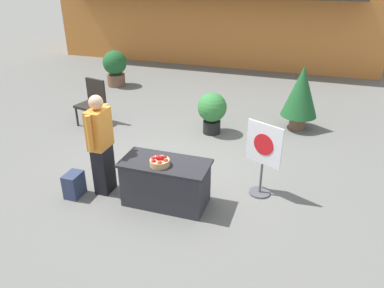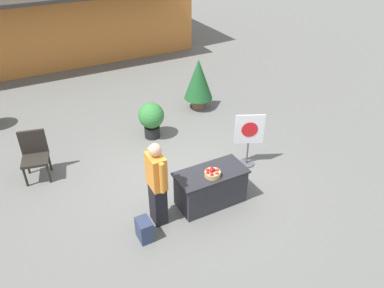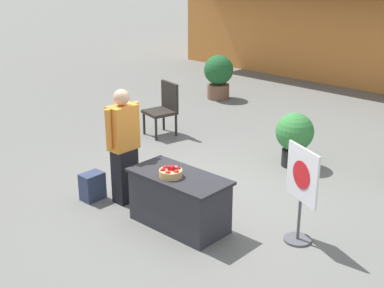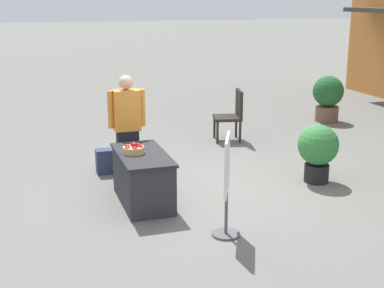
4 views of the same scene
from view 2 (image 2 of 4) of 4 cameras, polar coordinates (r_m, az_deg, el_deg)
ground_plane at (r=8.17m, az=-2.38°, el=-5.91°), size 120.00×120.00×0.00m
storefront_building at (r=16.08m, az=-24.80°, el=19.04°), size 12.08×5.32×4.13m
display_table at (r=7.45m, az=2.85°, el=-6.59°), size 1.40×0.69×0.75m
apple_basket at (r=7.09m, az=3.14°, el=-4.44°), size 0.31×0.31×0.16m
person_visitor at (r=6.75m, az=-5.36°, el=-6.05°), size 0.26×0.61×1.73m
backpack at (r=6.88m, az=-7.26°, el=-12.82°), size 0.24×0.34×0.42m
poster_board at (r=8.42m, az=8.64°, el=0.99°), size 0.60×0.36×1.29m
patio_chair at (r=8.73m, az=-22.88°, el=-1.22°), size 0.66×0.66×1.07m
potted_plant_near_left at (r=10.81m, az=0.99°, el=9.67°), size 0.83×0.83×1.49m
potted_plant_near_right at (r=9.52m, az=-6.21°, el=3.99°), size 0.66×0.66×0.95m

